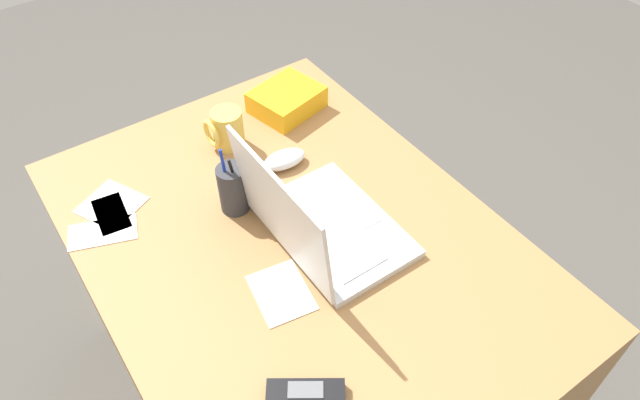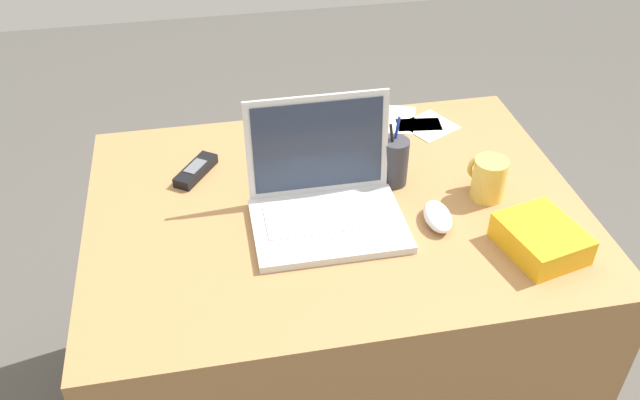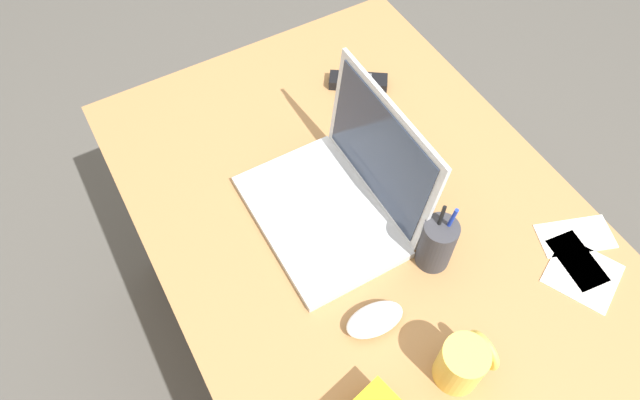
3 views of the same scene
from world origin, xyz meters
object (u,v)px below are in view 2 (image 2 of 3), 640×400
object	(u,v)px
laptop	(325,198)
computer_mouse	(438,216)
cordless_phone	(196,170)
pen_holder	(394,162)
snack_bag	(541,239)
coffee_mug_white	(488,178)

from	to	relation	value
laptop	computer_mouse	xyz separation A→B (m)	(0.24, -0.07, -0.03)
cordless_phone	pen_holder	distance (m)	0.48
pen_holder	snack_bag	distance (m)	0.38
cordless_phone	snack_bag	size ratio (longest dim) A/B	0.81
computer_mouse	pen_holder	bearing A→B (deg)	112.73
snack_bag	computer_mouse	bearing A→B (deg)	145.76
coffee_mug_white	cordless_phone	distance (m)	0.70
cordless_phone	pen_holder	world-z (taller)	pen_holder
cordless_phone	pen_holder	bearing A→B (deg)	-14.58
cordless_phone	pen_holder	size ratio (longest dim) A/B	0.79
computer_mouse	cordless_phone	size ratio (longest dim) A/B	0.79
snack_bag	cordless_phone	bearing A→B (deg)	149.62
laptop	computer_mouse	distance (m)	0.25
coffee_mug_white	pen_holder	world-z (taller)	pen_holder
computer_mouse	pen_holder	world-z (taller)	pen_holder
computer_mouse	snack_bag	size ratio (longest dim) A/B	0.64
pen_holder	snack_bag	size ratio (longest dim) A/B	1.03
laptop	coffee_mug_white	xyz separation A→B (m)	(0.39, 0.01, -0.00)
laptop	coffee_mug_white	size ratio (longest dim) A/B	3.32
laptop	cordless_phone	xyz separation A→B (m)	(-0.28, 0.22, -0.04)
coffee_mug_white	cordless_phone	bearing A→B (deg)	162.31
computer_mouse	snack_bag	distance (m)	0.22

